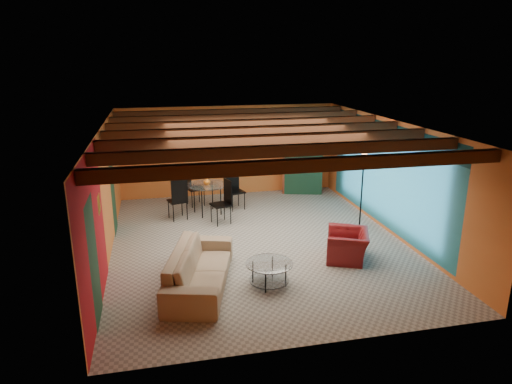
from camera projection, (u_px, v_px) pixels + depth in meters
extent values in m
cube|color=gray|center=(258.00, 242.00, 10.60)|extent=(6.50, 8.00, 0.01)
cube|color=silver|center=(258.00, 125.00, 9.83)|extent=(6.50, 8.00, 0.01)
cube|color=orange|center=(229.00, 151.00, 13.96)|extent=(6.50, 0.02, 2.70)
cube|color=#A6121A|center=(105.00, 195.00, 9.54)|extent=(0.02, 8.00, 2.70)
cube|color=teal|center=(392.00, 178.00, 10.89)|extent=(0.02, 8.00, 2.70)
imported|color=#957B60|center=(200.00, 268.00, 8.50)|extent=(1.59, 2.66, 0.73)
imported|color=maroon|center=(347.00, 245.00, 9.65)|extent=(1.14, 1.20, 0.62)
cube|color=brown|center=(301.00, 162.00, 14.24)|extent=(1.22, 0.83, 1.95)
cube|color=black|center=(199.00, 142.00, 13.65)|extent=(1.05, 0.03, 0.65)
imported|color=#26661E|center=(302.00, 123.00, 13.90)|extent=(0.48, 0.45, 0.43)
imported|color=orange|center=(206.00, 169.00, 12.17)|extent=(0.22, 0.22, 0.19)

